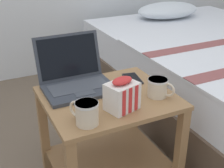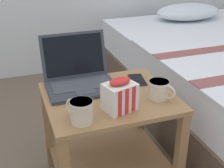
# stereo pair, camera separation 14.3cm
# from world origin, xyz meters

# --- Properties ---
(bedside_table) EXTENTS (0.61, 0.52, 0.52)m
(bedside_table) POSITION_xyz_m (0.00, 0.00, 0.33)
(bedside_table) COLOR #997047
(bedside_table) RESTS_ON ground_plane
(laptop) EXTENTS (0.34, 0.31, 0.25)m
(laptop) POSITION_xyz_m (-0.11, 0.16, 0.56)
(laptop) COLOR #333842
(laptop) RESTS_ON bedside_table
(mug_front_left) EXTENTS (0.10, 0.12, 0.09)m
(mug_front_left) POSITION_xyz_m (0.21, -0.10, 0.56)
(mug_front_left) COLOR beige
(mug_front_left) RESTS_ON bedside_table
(mug_front_right) EXTENTS (0.10, 0.13, 0.10)m
(mug_front_right) POSITION_xyz_m (-0.18, -0.18, 0.57)
(mug_front_right) COLOR beige
(mug_front_right) RESTS_ON bedside_table
(snack_bag) EXTENTS (0.16, 0.14, 0.15)m
(snack_bag) POSITION_xyz_m (-0.00, -0.14, 0.58)
(snack_bag) COLOR white
(snack_bag) RESTS_ON bedside_table
(cell_phone) EXTENTS (0.10, 0.15, 0.01)m
(cell_phone) POSITION_xyz_m (0.20, 0.11, 0.52)
(cell_phone) COLOR black
(cell_phone) RESTS_ON bedside_table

